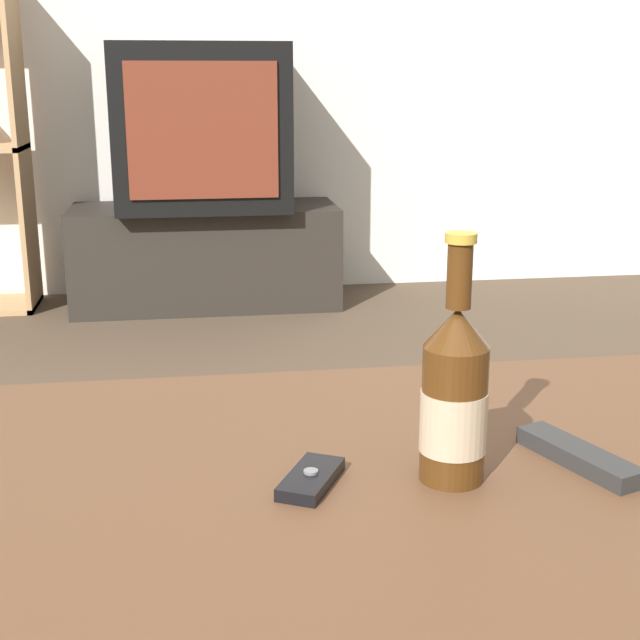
% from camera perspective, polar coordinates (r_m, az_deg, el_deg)
% --- Properties ---
extents(coffee_table, '(1.13, 0.80, 0.49)m').
position_cam_1_polar(coffee_table, '(0.98, 0.96, -14.63)').
color(coffee_table, brown).
rests_on(coffee_table, ground_plane).
extents(tv_stand, '(1.06, 0.42, 0.40)m').
position_cam_1_polar(tv_stand, '(3.65, -7.33, 4.09)').
color(tv_stand, '#28231E').
rests_on(tv_stand, ground_plane).
extents(television, '(0.66, 0.57, 0.62)m').
position_cam_1_polar(television, '(3.58, -7.61, 12.17)').
color(television, black).
rests_on(television, tv_stand).
extents(beer_bottle, '(0.07, 0.07, 0.27)m').
position_cam_1_polar(beer_bottle, '(0.95, 8.59, -4.88)').
color(beer_bottle, '#47280F').
rests_on(beer_bottle, coffee_table).
extents(cell_phone, '(0.09, 0.11, 0.02)m').
position_cam_1_polar(cell_phone, '(0.96, -0.59, -10.13)').
color(cell_phone, black).
rests_on(cell_phone, coffee_table).
extents(remote_control, '(0.09, 0.17, 0.02)m').
position_cam_1_polar(remote_control, '(1.05, 16.21, -8.34)').
color(remote_control, '#282828').
rests_on(remote_control, coffee_table).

